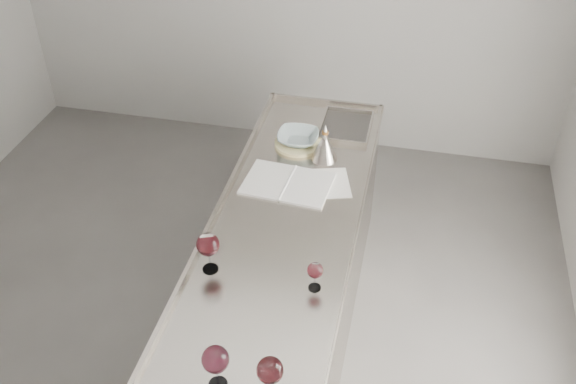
% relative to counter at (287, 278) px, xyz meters
% --- Properties ---
extents(room_shell, '(4.54, 5.04, 2.84)m').
position_rel_counter_xyz_m(room_shell, '(-0.50, -0.30, 0.93)').
color(room_shell, '#4F4C4A').
rests_on(room_shell, ground).
extents(counter, '(0.77, 2.42, 0.97)m').
position_rel_counter_xyz_m(counter, '(0.00, 0.00, 0.00)').
color(counter, gray).
rests_on(counter, ground).
extents(wine_glass_left, '(0.11, 0.11, 0.21)m').
position_rel_counter_xyz_m(wine_glass_left, '(-0.27, -0.47, 0.62)').
color(wine_glass_left, white).
rests_on(wine_glass_left, counter).
extents(wine_glass_middle, '(0.11, 0.11, 0.21)m').
position_rel_counter_xyz_m(wine_glass_middle, '(-0.04, -1.08, 0.62)').
color(wine_glass_middle, white).
rests_on(wine_glass_middle, counter).
extents(wine_glass_right, '(0.11, 0.11, 0.21)m').
position_rel_counter_xyz_m(wine_glass_right, '(0.18, -1.08, 0.61)').
color(wine_glass_right, white).
rests_on(wine_glass_right, counter).
extents(wine_glass_small, '(0.07, 0.07, 0.15)m').
position_rel_counter_xyz_m(wine_glass_small, '(0.24, -0.48, 0.57)').
color(wine_glass_small, white).
rests_on(wine_glass_small, counter).
extents(notebook, '(0.50, 0.37, 0.02)m').
position_rel_counter_xyz_m(notebook, '(-0.06, 0.26, 0.47)').
color(notebook, white).
rests_on(notebook, counter).
extents(loose_paper_top, '(0.27, 0.33, 0.00)m').
position_rel_counter_xyz_m(loose_paper_top, '(0.18, 0.32, 0.47)').
color(loose_paper_top, white).
rests_on(loose_paper_top, counter).
extents(trivet, '(0.30, 0.30, 0.02)m').
position_rel_counter_xyz_m(trivet, '(-0.08, 0.66, 0.48)').
color(trivet, beige).
rests_on(trivet, counter).
extents(ceramic_bowl, '(0.26, 0.26, 0.06)m').
position_rel_counter_xyz_m(ceramic_bowl, '(-0.08, 0.66, 0.52)').
color(ceramic_bowl, '#99ADB2').
rests_on(ceramic_bowl, trivet).
extents(wine_funnel, '(0.16, 0.16, 0.23)m').
position_rel_counter_xyz_m(wine_funnel, '(0.10, 0.56, 0.54)').
color(wine_funnel, '#A89F96').
rests_on(wine_funnel, counter).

